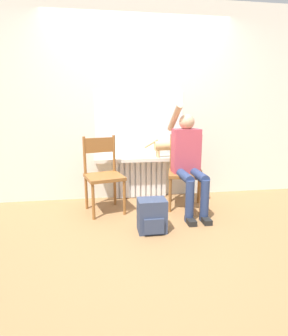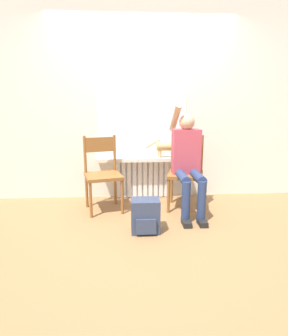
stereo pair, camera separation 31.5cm
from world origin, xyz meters
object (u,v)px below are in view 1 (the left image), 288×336
Objects in this scene: chair_left at (103,173)px; person at (188,158)px; backpack at (152,216)px; chair_right at (186,171)px; cat at (167,146)px.

person is at bearing -21.73° from chair_left.
chair_left is 0.91m from backpack.
cat is (-0.17, 0.36, 0.28)m from chair_right.
chair_right is 1.74× the size of cat.
chair_left is 0.69× the size of person.
cat is (0.90, 0.36, 0.28)m from chair_left.
backpack is (-0.57, -0.70, -0.31)m from chair_right.
cat is at bearing 130.28° from chair_right.
person is at bearing 45.12° from backpack.
person is 3.80× the size of backpack.
cat reaches higher than backpack.
chair_left reaches higher than cat.
chair_right is 0.23m from person.
person reaches higher than cat.
person reaches higher than chair_right.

